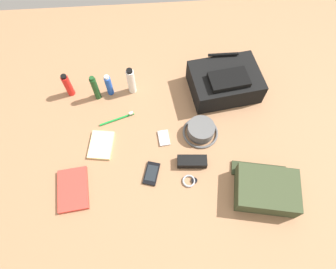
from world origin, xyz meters
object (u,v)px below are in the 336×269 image
at_px(cell_phone, 152,173).
at_px(deodorant_spray, 109,85).
at_px(toothpaste_tube, 131,81).
at_px(toothbrush, 119,118).
at_px(shampoo_bottle, 95,88).
at_px(media_player, 164,137).
at_px(sunscreen_spray, 68,85).
at_px(notepad, 101,145).
at_px(bucket_hat, 201,130).
at_px(backpack, 225,82).
at_px(paperback_novel, 73,189).
at_px(sunglasses_case, 192,162).
at_px(wristwatch, 190,181).
at_px(toiletry_pouch, 266,189).

bearing_deg(cell_phone, deodorant_spray, 112.40).
bearing_deg(toothpaste_tube, toothbrush, -112.74).
relative_size(shampoo_bottle, media_player, 1.86).
bearing_deg(cell_phone, media_player, 69.38).
distance_m(sunscreen_spray, shampoo_bottle, 0.15).
bearing_deg(sunscreen_spray, notepad, -62.52).
xyz_separation_m(bucket_hat, deodorant_spray, (-0.46, 0.28, 0.04)).
bearing_deg(backpack, notepad, -155.79).
height_order(bucket_hat, paperback_novel, bucket_hat).
bearing_deg(sunglasses_case, wristwatch, -98.61).
height_order(sunscreen_spray, wristwatch, sunscreen_spray).
xyz_separation_m(toiletry_pouch, toothbrush, (-0.66, 0.44, -0.04)).
height_order(shampoo_bottle, deodorant_spray, shampoo_bottle).
bearing_deg(shampoo_bottle, bucket_hat, -26.41).
bearing_deg(backpack, paperback_novel, -146.57).
relative_size(sunscreen_spray, paperback_novel, 0.70).
bearing_deg(cell_phone, sunglasses_case, 11.74).
xyz_separation_m(bucket_hat, cell_phone, (-0.26, -0.20, -0.02)).
relative_size(backpack, toothbrush, 2.16).
distance_m(toothpaste_tube, wristwatch, 0.60).
bearing_deg(sunscreen_spray, cell_phone, -50.19).
height_order(toiletry_pouch, paperback_novel, toiletry_pouch).
bearing_deg(shampoo_bottle, notepad, -85.11).
bearing_deg(toothpaste_tube, paperback_novel, -117.44).
height_order(toiletry_pouch, wristwatch, toiletry_pouch).
height_order(toiletry_pouch, toothpaste_tube, toothpaste_tube).
bearing_deg(notepad, paperback_novel, -110.53).
bearing_deg(media_player, toothbrush, 150.91).
height_order(bucket_hat, toothpaste_tube, toothpaste_tube).
height_order(paperback_novel, notepad, paperback_novel).
xyz_separation_m(media_player, sunglasses_case, (0.12, -0.15, 0.01)).
height_order(wristwatch, sunglasses_case, sunglasses_case).
bearing_deg(toiletry_pouch, backpack, 99.09).
height_order(wristwatch, toothbrush, toothbrush).
height_order(bucket_hat, media_player, bucket_hat).
bearing_deg(wristwatch, sunglasses_case, 77.15).
bearing_deg(notepad, toothbrush, 67.84).
distance_m(toiletry_pouch, deodorant_spray, 0.93).
relative_size(toiletry_pouch, cell_phone, 2.42).
bearing_deg(toothpaste_tube, sunglasses_case, -58.49).
bearing_deg(bucket_hat, sunglasses_case, -110.97).
distance_m(bucket_hat, media_player, 0.19).
distance_m(sunscreen_spray, toothbrush, 0.32).
bearing_deg(cell_phone, notepad, 145.58).
distance_m(shampoo_bottle, deodorant_spray, 0.07).
bearing_deg(wristwatch, media_player, 113.85).
relative_size(paperback_novel, media_player, 2.41).
distance_m(wristwatch, sunglasses_case, 0.09).
distance_m(toiletry_pouch, toothbrush, 0.79).
height_order(bucket_hat, toothbrush, bucket_hat).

